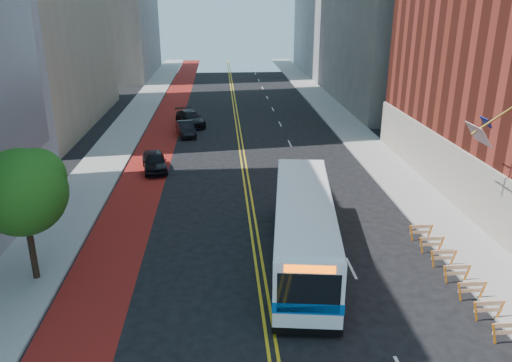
{
  "coord_description": "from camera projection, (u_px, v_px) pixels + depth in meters",
  "views": [
    {
      "loc": [
        -1.84,
        -16.62,
        13.37
      ],
      "look_at": [
        -0.08,
        8.0,
        4.29
      ],
      "focal_mm": 35.0,
      "sensor_mm": 36.0,
      "label": 1
    }
  ],
  "objects": [
    {
      "name": "transit_bus",
      "position": [
        303.0,
        227.0,
        26.49
      ],
      "size": [
        4.69,
        13.74,
        3.7
      ],
      "rotation": [
        0.0,
        0.0,
        -0.13
      ],
      "color": "white",
      "rests_on": "ground"
    },
    {
      "name": "center_line_outer",
      "position": [
        243.0,
        144.0,
        48.39
      ],
      "size": [
        0.14,
        140.0,
        0.01
      ],
      "primitive_type": "cube",
      "color": "gold",
      "rests_on": "ground"
    },
    {
      "name": "ground",
      "position": [
        272.0,
        347.0,
        20.3
      ],
      "size": [
        160.0,
        160.0,
        0.0
      ],
      "primitive_type": "plane",
      "color": "black",
      "rests_on": "ground"
    },
    {
      "name": "car_c",
      "position": [
        190.0,
        118.0,
        55.3
      ],
      "size": [
        4.02,
        5.93,
        1.59
      ],
      "primitive_type": "imported",
      "rotation": [
        0.0,
        0.0,
        0.36
      ],
      "color": "black",
      "rests_on": "ground"
    },
    {
      "name": "car_b",
      "position": [
        186.0,
        129.0,
        51.28
      ],
      "size": [
        2.47,
        4.66,
        1.46
      ],
      "primitive_type": "imported",
      "rotation": [
        0.0,
        0.0,
        0.22
      ],
      "color": "black",
      "rests_on": "ground"
    },
    {
      "name": "car_a",
      "position": [
        154.0,
        161.0,
        40.79
      ],
      "size": [
        2.69,
        4.88,
        1.57
      ],
      "primitive_type": "imported",
      "rotation": [
        0.0,
        0.0,
        0.19
      ],
      "color": "black",
      "rests_on": "ground"
    },
    {
      "name": "construction_barriers",
      "position": [
        464.0,
        279.0,
        23.91
      ],
      "size": [
        1.42,
        10.91,
        1.0
      ],
      "color": "orange",
      "rests_on": "ground"
    },
    {
      "name": "street_tree",
      "position": [
        23.0,
        189.0,
        23.5
      ],
      "size": [
        4.2,
        4.2,
        6.7
      ],
      "color": "black",
      "rests_on": "sidewalk_left"
    },
    {
      "name": "center_line_inner",
      "position": [
        239.0,
        144.0,
        48.37
      ],
      "size": [
        0.14,
        140.0,
        0.01
      ],
      "primitive_type": "cube",
      "color": "gold",
      "rests_on": "ground"
    },
    {
      "name": "lane_dashes",
      "position": [
        280.0,
        124.0,
        56.19
      ],
      "size": [
        0.14,
        98.2,
        0.01
      ],
      "color": "silver",
      "rests_on": "ground"
    },
    {
      "name": "bus_lane_paint",
      "position": [
        156.0,
        146.0,
        47.84
      ],
      "size": [
        3.6,
        140.0,
        0.01
      ],
      "primitive_type": "cube",
      "color": "maroon",
      "rests_on": "ground"
    },
    {
      "name": "sidewalk_right",
      "position": [
        362.0,
        141.0,
        49.16
      ],
      "size": [
        4.0,
        140.0,
        0.15
      ],
      "primitive_type": "cube",
      "color": "gray",
      "rests_on": "ground"
    },
    {
      "name": "sidewalk_left",
      "position": [
        115.0,
        146.0,
        47.55
      ],
      "size": [
        4.0,
        140.0,
        0.15
      ],
      "primitive_type": "cube",
      "color": "gray",
      "rests_on": "ground"
    }
  ]
}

